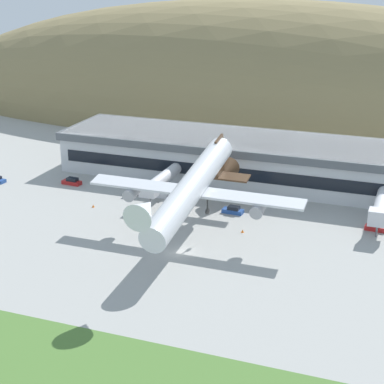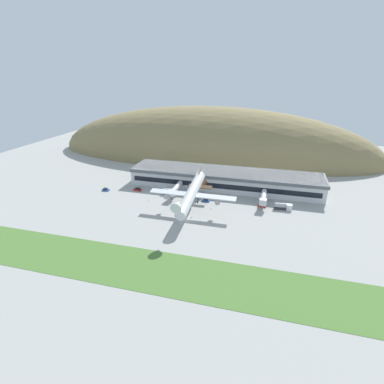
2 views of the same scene
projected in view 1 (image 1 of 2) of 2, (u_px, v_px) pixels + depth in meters
name	position (u px, v px, depth m)	size (l,w,h in m)	color
ground_plane	(180.00, 253.00, 110.48)	(349.52, 349.52, 0.00)	#9E9E99
grass_strip_foreground	(65.00, 379.00, 76.95)	(314.57, 21.81, 0.08)	#4C7533
hill_backdrop	(261.00, 116.00, 208.39)	(244.99, 77.28, 73.36)	olive
terminal_building	(286.00, 160.00, 143.53)	(105.11, 21.49, 9.54)	silver
jetway_0	(160.00, 181.00, 134.39)	(3.38, 16.35, 5.43)	silver
jetway_1	(381.00, 207.00, 120.07)	(3.38, 15.76, 5.43)	silver
cargo_airplane	(193.00, 188.00, 113.02)	(39.90, 45.76, 11.87)	silver
service_car_0	(375.00, 227.00, 119.46)	(3.95, 1.97, 1.60)	#B21E1E
service_car_1	(72.00, 182.00, 144.13)	(4.52, 2.08, 1.58)	#B21E1E
service_car_3	(233.00, 210.00, 127.74)	(4.28, 2.14, 1.44)	#264C99
box_truck	(149.00, 188.00, 137.17)	(8.63, 3.10, 3.34)	silver
traffic_cone_0	(93.00, 206.00, 130.88)	(0.52, 0.52, 0.58)	orange
traffic_cone_1	(243.00, 231.00, 118.76)	(0.52, 0.52, 0.58)	orange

